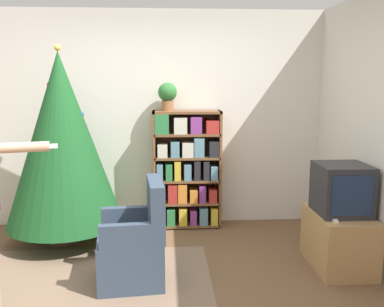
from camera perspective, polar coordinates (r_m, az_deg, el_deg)
name	(u,v)px	position (r m, az deg, el deg)	size (l,w,h in m)	color
ground_plane	(146,294)	(3.80, -6.15, -18.09)	(14.00, 14.00, 0.00)	brown
wall_back	(151,119)	(5.28, -5.45, 4.59)	(8.00, 0.10, 2.60)	silver
area_rug	(68,298)	(3.85, -16.25, -17.97)	(2.43, 2.06, 0.01)	#7F6651
bookshelf	(187,170)	(5.15, -0.74, -2.19)	(0.81, 0.30, 1.42)	brown
tv_stand	(339,240)	(4.38, 18.96, -10.86)	(0.50, 0.76, 0.54)	tan
television	(342,189)	(4.24, 19.35, -4.49)	(0.46, 0.48, 0.47)	#28282D
game_remote	(334,220)	(4.04, 18.42, -8.40)	(0.04, 0.12, 0.02)	white
christmas_tree	(62,140)	(4.77, -16.94, 1.75)	(1.25, 1.25, 2.14)	#4C3323
armchair	(135,247)	(3.88, -7.62, -12.27)	(0.62, 0.62, 0.92)	#334256
potted_plant	(168,95)	(5.04, -3.28, 7.85)	(0.22, 0.22, 0.33)	#935B38
book_pile_near_tree	(107,250)	(4.58, -11.24, -12.55)	(0.23, 0.20, 0.10)	#232328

